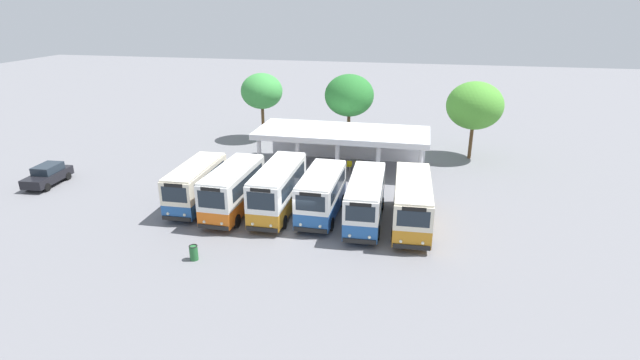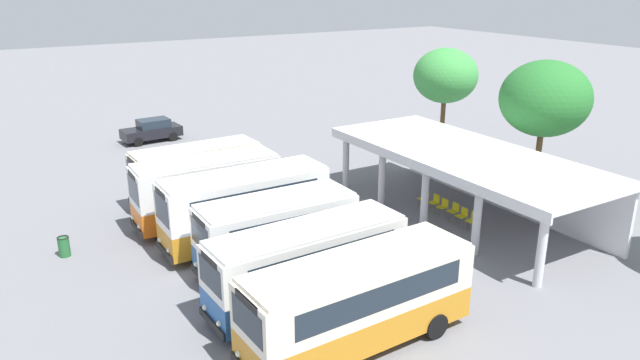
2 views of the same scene
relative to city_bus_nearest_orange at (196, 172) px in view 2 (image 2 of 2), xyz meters
name	(u,v)px [view 2 (image 2 of 2)]	position (x,y,z in m)	size (l,w,h in m)	color
ground_plane	(216,274)	(8.11, -2.26, -1.71)	(180.00, 180.00, 0.00)	slate
city_bus_nearest_orange	(196,172)	(0.00, 0.00, 0.00)	(2.37, 6.83, 3.08)	black
city_bus_second_in_row	(207,189)	(3.03, -0.58, 0.12)	(2.39, 7.03, 3.31)	black
city_bus_middle_cream	(245,205)	(6.05, 0.04, 0.15)	(2.30, 7.57, 3.37)	black
city_bus_fourth_amber	(276,231)	(9.08, 0.05, 0.04)	(2.43, 6.55, 3.15)	black
city_bus_fifth_blue	(307,263)	(12.11, -0.26, 0.02)	(2.43, 7.63, 3.11)	black
city_bus_far_end_green	(358,299)	(15.14, -0.14, 0.03)	(2.63, 8.07, 3.13)	black
parked_car_flank	(152,130)	(-13.63, 1.54, -0.88)	(2.05, 4.28, 1.62)	black
terminal_canopy	(474,164)	(8.74, 11.23, 0.94)	(14.85, 6.08, 3.40)	silver
waiting_chair_end_by_column	(424,197)	(6.70, 9.92, -1.19)	(0.45, 0.45, 0.86)	slate
waiting_chair_second_from_end	(435,201)	(7.40, 10.01, -1.19)	(0.45, 0.45, 0.86)	slate
waiting_chair_middle_seat	(443,205)	(8.10, 9.96, -1.19)	(0.45, 0.45, 0.86)	slate
waiting_chair_fourth_seat	(454,210)	(8.80, 10.02, -1.19)	(0.45, 0.45, 0.86)	slate
waiting_chair_fifth_seat	(463,215)	(9.50, 9.92, -1.19)	(0.45, 0.45, 0.86)	slate
waiting_chair_far_end_seat	(473,219)	(10.20, 9.92, -1.19)	(0.45, 0.45, 0.86)	slate
roadside_tree_behind_canopy	(545,99)	(8.42, 16.33, 3.65)	(4.72, 4.72, 7.38)	brown
roadside_tree_west_of_canopy	(445,76)	(-0.93, 17.93, 3.44)	(4.28, 4.28, 6.98)	brown
litter_bin_apron	(64,246)	(3.15, -7.21, -1.25)	(0.49, 0.49, 0.90)	#266633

